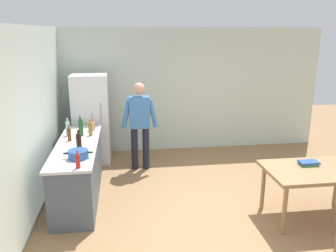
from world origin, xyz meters
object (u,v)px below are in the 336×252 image
at_px(person, 140,121).
at_px(book_stack, 308,163).
at_px(cooking_pot, 78,154).
at_px(bottle_water_clear, 68,128).
at_px(dining_table, 315,174).
at_px(bottle_oil_amber, 90,129).
at_px(bottle_wine_dark, 79,143).
at_px(bottle_beer_brown, 69,134).
at_px(bottle_wine_green, 81,127).
at_px(bottle_sauce_red, 78,161).
at_px(refrigerator, 91,119).
at_px(utensil_jar, 92,126).

bearing_deg(person, book_stack, -40.70).
height_order(cooking_pot, bottle_water_clear, bottle_water_clear).
bearing_deg(dining_table, bottle_water_clear, 155.98).
distance_m(cooking_pot, bottle_oil_amber, 1.09).
bearing_deg(person, bottle_wine_dark, -123.86).
distance_m(person, bottle_oil_amber, 1.05).
bearing_deg(bottle_beer_brown, person, 35.50).
xyz_separation_m(person, dining_table, (2.35, -2.15, -0.31)).
bearing_deg(bottle_wine_green, bottle_water_clear, 168.70).
height_order(person, bottle_wine_dark, person).
xyz_separation_m(bottle_wine_green, bottle_sauce_red, (0.12, -1.45, -0.05)).
xyz_separation_m(refrigerator, bottle_wine_green, (-0.07, -1.14, 0.15)).
xyz_separation_m(bottle_wine_dark, bottle_wine_green, (-0.07, 0.84, 0.00)).
distance_m(refrigerator, bottle_water_clear, 1.14).
bearing_deg(dining_table, bottle_wine_green, 155.22).
distance_m(dining_table, book_stack, 0.19).
bearing_deg(book_stack, cooking_pot, 174.47).
relative_size(bottle_sauce_red, bottle_beer_brown, 0.92).
relative_size(refrigerator, person, 1.06).
height_order(bottle_oil_amber, bottle_beer_brown, bottle_oil_amber).
relative_size(cooking_pot, bottle_beer_brown, 1.54).
relative_size(person, utensil_jar, 5.31).
xyz_separation_m(bottle_water_clear, book_stack, (3.56, -1.45, -0.25)).
bearing_deg(person, bottle_oil_amber, -145.42).
xyz_separation_m(dining_table, cooking_pot, (-3.30, 0.47, 0.29)).
bearing_deg(refrigerator, dining_table, -39.29).
xyz_separation_m(dining_table, bottle_sauce_red, (-3.26, 0.11, 0.32)).
height_order(cooking_pot, bottle_oil_amber, bottle_oil_amber).
bearing_deg(bottle_beer_brown, bottle_sauce_red, -77.09).
bearing_deg(bottle_wine_dark, book_stack, -9.77).
bearing_deg(person, dining_table, -42.41).
bearing_deg(utensil_jar, bottle_sauce_red, -91.17).
distance_m(dining_table, bottle_oil_amber, 3.59).
xyz_separation_m(person, book_stack, (2.32, -1.99, -0.20)).
height_order(utensil_jar, bottle_sauce_red, utensil_jar).
xyz_separation_m(refrigerator, bottle_beer_brown, (-0.23, -1.40, 0.11)).
height_order(refrigerator, person, refrigerator).
xyz_separation_m(bottle_oil_amber, book_stack, (3.18, -1.40, -0.24)).
height_order(person, bottle_water_clear, person).
distance_m(bottle_wine_dark, bottle_wine_green, 0.84).
bearing_deg(person, refrigerator, 149.77).
bearing_deg(bottle_wine_green, refrigerator, 86.25).
bearing_deg(dining_table, book_stack, 101.72).
bearing_deg(bottle_sauce_red, bottle_wine_green, 94.63).
relative_size(dining_table, bottle_water_clear, 4.67).
relative_size(bottle_oil_amber, book_stack, 1.03).
height_order(bottle_wine_dark, bottle_water_clear, bottle_wine_dark).
xyz_separation_m(refrigerator, book_stack, (3.27, -2.55, -0.12)).
relative_size(dining_table, book_stack, 5.17).
relative_size(bottle_oil_amber, bottle_water_clear, 0.93).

